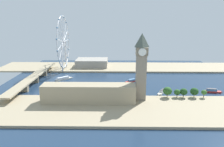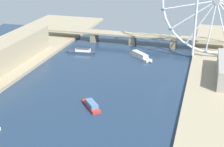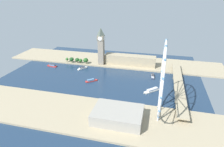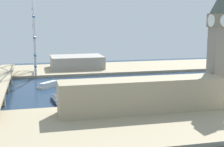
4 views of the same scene
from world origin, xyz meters
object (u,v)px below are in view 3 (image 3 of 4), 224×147
Objects in this scene: riverside_hall at (118,115)px; tour_boat_4 at (82,68)px; ferris_wheel at (162,79)px; clock_tower at (101,46)px; parliament_block at (130,60)px; tour_boat_0 at (52,66)px; tour_boat_3 at (152,90)px; river_bridge at (178,85)px; tour_boat_1 at (153,76)px; tour_boat_2 at (91,80)px.

tour_boat_4 is at bearing -144.30° from riverside_hall.
ferris_wheel is at bearing -96.39° from tour_boat_4.
clock_tower is 75.15m from parliament_block.
parliament_block is 4.16× the size of tour_boat_0.
clock_tower is 166.16m from tour_boat_3.
tour_boat_3 is 174.03m from tour_boat_4.
ferris_wheel is 3.74× the size of tour_boat_3.
tour_boat_3 is at bearing -67.74° from river_bridge.
riverside_hall reaches higher than tour_boat_0.
clock_tower is at bearing -153.74° from tour_boat_0.
parliament_block is 0.55× the size of river_bridge.
tour_boat_1 is 126.68m from tour_boat_2.
tour_boat_1 is 1.26× the size of tour_boat_4.
tour_boat_0 is 74.28m from tour_boat_4.
ferris_wheel reaches higher than parliament_block.
ferris_wheel is 3.23× the size of tour_boat_1.
river_bridge reaches higher than tour_boat_3.
tour_boat_3 reaches higher than tour_boat_4.
tour_boat_3 is (11.72, 118.42, 0.31)m from tour_boat_2.
parliament_block is at bearing -158.63° from ferris_wheel.
parliament_block is at bearing -156.55° from tour_boat_0.
tour_boat_3 reaches higher than tour_boat_1.
river_bridge is at bearing 143.66° from riverside_hall.
tour_boat_3 is at bearing 172.75° from tour_boat_0.
tour_boat_0 is 231.73m from tour_boat_1.
ferris_wheel is 77.10m from riverside_hall.
ferris_wheel is 143.79m from tour_boat_1.
riverside_hall is (210.86, 17.56, -3.68)m from parliament_block.
ferris_wheel is (169.06, 137.39, 10.56)m from clock_tower.
clock_tower is at bearing -157.07° from riverside_hall.
tour_boat_3 is at bearing -45.78° from tour_boat_2.
tour_boat_2 is (-109.86, -77.97, -8.98)m from riverside_hall.
tour_boat_0 reaches higher than tour_boat_3.
tour_boat_2 is 0.81× the size of tour_boat_3.
riverside_hall is 253.10m from tour_boat_0.
clock_tower is 2.96× the size of tour_boat_3.
riverside_hall reaches higher than tour_boat_2.
tour_boat_0 is (35.96, -109.82, -45.14)m from clock_tower.
clock_tower is at bearing -115.72° from river_bridge.
tour_boat_2 is (6.87, -163.84, -7.40)m from river_bridge.
tour_boat_3 reaches higher than tour_boat_2.
tour_boat_0 is at bearing 115.40° from tour_boat_2.
riverside_hall is at bearing 160.21° from tour_boat_1.
parliament_block reaches higher than tour_boat_3.
tour_boat_0 is 0.84× the size of tour_boat_1.
tour_boat_1 is (-161.01, 37.93, -8.85)m from riverside_hall.
clock_tower is 135.41m from tour_boat_1.
ferris_wheel is 1.61× the size of riverside_hall.
clock_tower reaches higher than parliament_block.
parliament_block is 112.02m from tour_boat_4.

